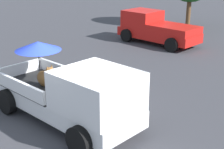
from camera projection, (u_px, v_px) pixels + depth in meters
The scene contains 3 objects.
ground_plane at pixel (66, 120), 10.20m from camera, with size 80.00×80.00×0.00m, color #38383D.
pickup_truck_main at pixel (74, 94), 9.60m from camera, with size 5.28×2.87×2.28m.
pickup_truck_far at pixel (155, 28), 19.05m from camera, with size 5.00×2.68×1.80m.
Camera 1 is at (8.08, -4.48, 4.76)m, focal length 52.74 mm.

